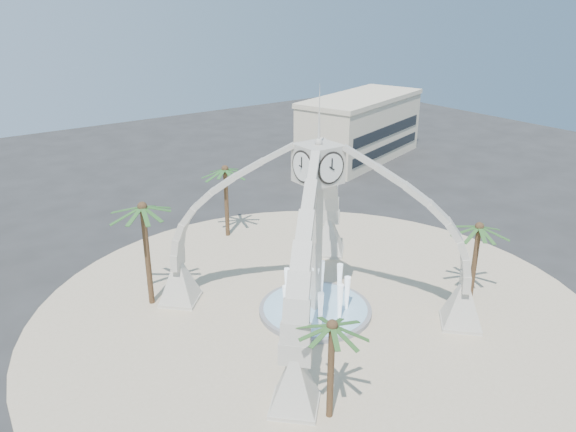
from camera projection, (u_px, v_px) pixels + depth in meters
ground at (315, 313)px, 40.01m from camera, size 140.00×140.00×0.00m
plaza at (315, 312)px, 40.00m from camera, size 40.00×40.00×0.06m
clock_tower at (317, 229)px, 37.61m from camera, size 17.94×17.94×16.30m
fountain at (315, 309)px, 39.90m from camera, size 8.00×8.00×3.62m
building_ne at (361, 128)px, 75.85m from camera, size 21.87×14.17×8.60m
palm_east at (479, 228)px, 40.03m from camera, size 4.99×4.99×6.46m
palm_west at (142, 209)px, 38.47m from camera, size 5.01×5.01×8.40m
palm_north at (225, 170)px, 50.35m from camera, size 5.25×5.25×7.31m
palm_south at (332, 327)px, 28.11m from camera, size 4.01×4.01×6.43m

